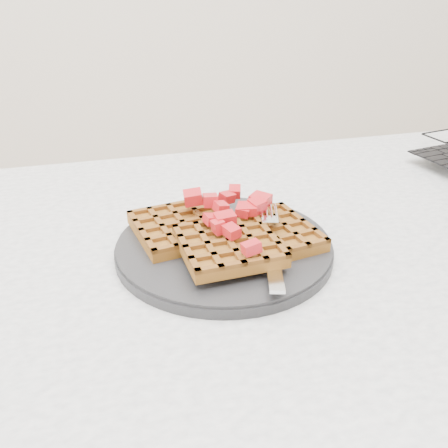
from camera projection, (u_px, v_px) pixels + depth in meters
name	position (u px, v px, depth m)	size (l,w,h in m)	color
table	(327.00, 320.00, 0.68)	(1.20, 0.80, 0.75)	white
plate	(224.00, 247.00, 0.62)	(0.27, 0.27, 0.02)	black
waffles	(225.00, 235.00, 0.60)	(0.23, 0.20, 0.03)	#8F591E
strawberry_pile	(224.00, 214.00, 0.59)	(0.15, 0.15, 0.02)	#A5151E
fork	(271.00, 247.00, 0.58)	(0.02, 0.18, 0.02)	silver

